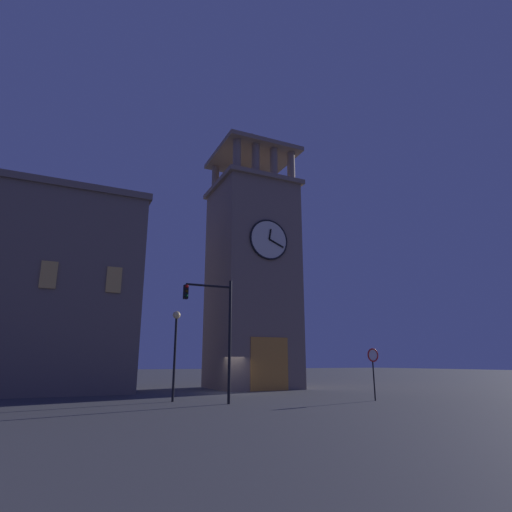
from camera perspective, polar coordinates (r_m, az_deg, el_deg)
The scene contains 5 objects.
ground_plane at distance 31.30m, azimuth -3.72°, elevation -18.31°, with size 200.00×200.00×0.00m, color #424247.
clocktower at distance 36.52m, azimuth -0.59°, elevation -2.89°, with size 7.15×7.31×23.64m.
traffic_signal_near at distance 22.57m, azimuth -5.45°, elevation -9.01°, with size 2.73×0.41×6.54m.
street_lamp at distance 24.45m, azimuth -11.06°, elevation -10.98°, with size 0.44×0.44×4.99m.
no_horn_sign at distance 25.52m, azimuth 15.88°, elevation -13.58°, with size 0.78×0.14×2.90m.
Camera 1 is at (11.41, 29.07, 2.13)m, focal length 28.93 mm.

